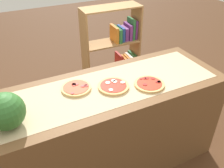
# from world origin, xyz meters

# --- Properties ---
(ground_plane) EXTENTS (12.00, 12.00, 0.00)m
(ground_plane) POSITION_xyz_m (0.00, 0.00, 0.00)
(ground_plane) COLOR #4C2D19
(counter) EXTENTS (2.03, 0.75, 0.96)m
(counter) POSITION_xyz_m (0.00, 0.00, 0.48)
(counter) COLOR brown
(counter) RESTS_ON ground_plane
(parchment_paper) EXTENTS (1.86, 0.57, 0.00)m
(parchment_paper) POSITION_xyz_m (0.00, 0.00, 0.96)
(parchment_paper) COLOR tan
(parchment_paper) RESTS_ON counter
(pizza_pepperoni_0) EXTENTS (0.25, 0.25, 0.03)m
(pizza_pepperoni_0) POSITION_xyz_m (-0.29, 0.09, 0.97)
(pizza_pepperoni_0) COLOR #DBB26B
(pizza_pepperoni_0) RESTS_ON parchment_paper
(pizza_mozzarella_1) EXTENTS (0.27, 0.27, 0.03)m
(pizza_mozzarella_1) POSITION_xyz_m (0.00, -0.03, 0.97)
(pizza_mozzarella_1) COLOR tan
(pizza_mozzarella_1) RESTS_ON parchment_paper
(pizza_pepperoni_2) EXTENTS (0.26, 0.26, 0.03)m
(pizza_pepperoni_2) POSITION_xyz_m (0.29, -0.13, 0.97)
(pizza_pepperoni_2) COLOR tan
(pizza_pepperoni_2) RESTS_ON parchment_paper
(watermelon) EXTENTS (0.26, 0.26, 0.26)m
(watermelon) POSITION_xyz_m (-0.85, -0.13, 1.08)
(watermelon) COLOR #2D6628
(watermelon) RESTS_ON counter
(bookshelf) EXTENTS (0.72, 0.29, 1.32)m
(bookshelf) POSITION_xyz_m (0.57, 0.98, 0.63)
(bookshelf) COLOR #A87A47
(bookshelf) RESTS_ON ground_plane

